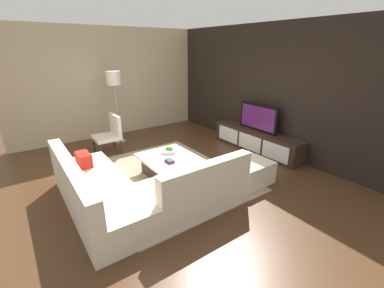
% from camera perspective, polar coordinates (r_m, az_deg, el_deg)
% --- Properties ---
extents(ground_plane, '(14.00, 14.00, 0.00)m').
position_cam_1_polar(ground_plane, '(4.86, -5.36, -7.59)').
color(ground_plane, '#4C301C').
extents(feature_wall_back, '(6.40, 0.12, 2.80)m').
position_cam_1_polar(feature_wall_back, '(6.16, 16.79, 11.42)').
color(feature_wall_back, black).
rests_on(feature_wall_back, ground).
extents(side_wall_left, '(0.12, 5.20, 2.80)m').
position_cam_1_polar(side_wall_left, '(7.36, -17.43, 12.72)').
color(side_wall_left, '#C6B28E').
rests_on(side_wall_left, ground).
extents(area_rug, '(3.02, 2.45, 0.01)m').
position_cam_1_polar(area_rug, '(4.94, -5.96, -7.08)').
color(area_rug, tan).
rests_on(area_rug, ground).
extents(media_console, '(2.30, 0.46, 0.50)m').
position_cam_1_polar(media_console, '(6.20, 13.97, 0.75)').
color(media_console, '#332319').
rests_on(media_console, ground).
extents(television, '(1.04, 0.06, 0.61)m').
position_cam_1_polar(television, '(6.05, 14.42, 5.69)').
color(television, black).
rests_on(television, media_console).
extents(sectional_couch, '(2.36, 2.38, 0.83)m').
position_cam_1_polar(sectional_couch, '(3.99, -12.50, -10.04)').
color(sectional_couch, beige).
rests_on(sectional_couch, ground).
extents(coffee_table, '(1.06, 0.94, 0.38)m').
position_cam_1_polar(coffee_table, '(4.90, -5.02, -4.74)').
color(coffee_table, '#332319').
rests_on(coffee_table, ground).
extents(accent_chair_near, '(0.55, 0.54, 0.87)m').
position_cam_1_polar(accent_chair_near, '(6.14, -17.59, 2.52)').
color(accent_chair_near, '#332319').
rests_on(accent_chair_near, ground).
extents(floor_lamp, '(0.34, 0.34, 1.77)m').
position_cam_1_polar(floor_lamp, '(6.61, -16.89, 12.95)').
color(floor_lamp, '#A5A5AA').
rests_on(floor_lamp, ground).
extents(ottoman, '(0.70, 0.70, 0.40)m').
position_cam_1_polar(ottoman, '(4.79, 12.26, -5.80)').
color(ottoman, beige).
rests_on(ottoman, ground).
extents(fruit_bowl, '(0.28, 0.28, 0.13)m').
position_cam_1_polar(fruit_bowl, '(4.99, -5.15, -1.36)').
color(fruit_bowl, silver).
rests_on(fruit_bowl, coffee_table).
extents(book_stack, '(0.17, 0.13, 0.06)m').
position_cam_1_polar(book_stack, '(4.58, -4.99, -3.76)').
color(book_stack, maroon).
rests_on(book_stack, coffee_table).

